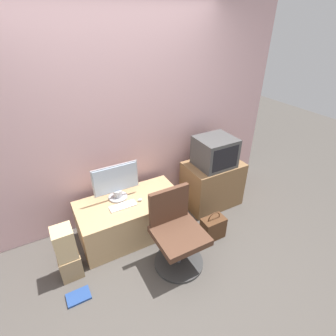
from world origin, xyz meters
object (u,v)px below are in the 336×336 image
main_monitor (116,183)px  book (79,296)px  mouse (140,200)px  cardboard_box_lower (70,264)px  office_chair (177,235)px  handbag (213,228)px  keyboard (123,206)px  crt_tv (215,152)px

main_monitor → book: bearing=-134.6°
mouse → cardboard_box_lower: mouse is taller
office_chair → book: (-1.05, 0.06, -0.36)m
main_monitor → office_chair: size_ratio=0.63×
main_monitor → cardboard_box_lower: (-0.68, -0.39, -0.56)m
office_chair → handbag: size_ratio=2.25×
keyboard → book: bearing=-143.0°
handbag → main_monitor: bearing=143.9°
main_monitor → office_chair: (0.36, -0.76, -0.32)m
main_monitor → book: (-0.69, -0.70, -0.68)m
keyboard → crt_tv: size_ratio=0.64×
main_monitor → cardboard_box_lower: 0.96m
crt_tv → main_monitor: bearing=174.2°
book → crt_tv: bearing=16.1°
crt_tv → book: crt_tv is taller
crt_tv → book: 2.21m
main_monitor → keyboard: (-0.01, -0.18, -0.21)m
main_monitor → keyboard: size_ratio=1.76×
office_chair → handbag: 0.61m
keyboard → office_chair: bearing=-57.4°
book → office_chair: bearing=-3.2°
main_monitor → keyboard: main_monitor is taller
main_monitor → handbag: (0.92, -0.67, -0.55)m
office_chair → main_monitor: bearing=115.3°
main_monitor → book: 1.19m
office_chair → handbag: (0.56, 0.09, -0.23)m
office_chair → cardboard_box_lower: (-1.04, 0.37, -0.24)m
cardboard_box_lower → mouse: bearing=13.0°
mouse → office_chair: office_chair is taller
keyboard → office_chair: 0.69m
keyboard → crt_tv: crt_tv is taller
main_monitor → mouse: main_monitor is taller
handbag → crt_tv: bearing=55.8°
crt_tv → handbag: size_ratio=1.24×
cardboard_box_lower → handbag: (1.60, -0.28, 0.01)m
mouse → crt_tv: 1.13m
keyboard → book: size_ratio=1.37×
crt_tv → book: size_ratio=2.13×
crt_tv → cardboard_box_lower: crt_tv is taller
cardboard_box_lower → book: cardboard_box_lower is taller
cardboard_box_lower → book: 0.33m
crt_tv → cardboard_box_lower: 2.10m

